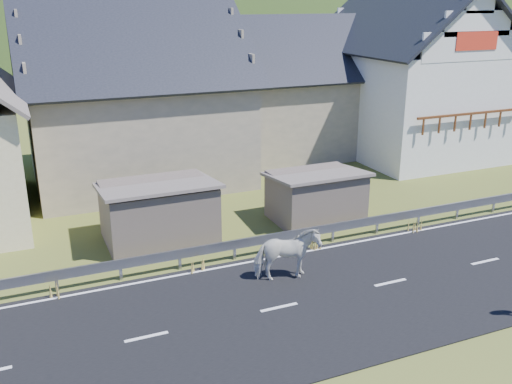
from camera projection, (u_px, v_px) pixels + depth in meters
name	position (u px, v px, depth m)	size (l,w,h in m)	color
ground	(279.00, 309.00, 17.03)	(160.00, 160.00, 0.00)	#414B1C
road	(279.00, 308.00, 17.02)	(60.00, 7.00, 0.04)	black
lane_markings	(279.00, 307.00, 17.01)	(60.00, 6.60, 0.01)	silver
guardrail	(235.00, 245.00, 20.05)	(28.10, 0.09, 0.75)	#93969B
shed_left	(158.00, 212.00, 21.59)	(4.30, 3.30, 2.40)	#6A5B51
shed_right	(316.00, 197.00, 23.60)	(3.80, 2.90, 2.20)	#6A5B51
house_stone_a	(133.00, 87.00, 28.23)	(10.80, 9.80, 8.90)	tan
house_stone_b	(295.00, 79.00, 33.81)	(9.80, 8.80, 8.10)	tan
house_white	(410.00, 66.00, 33.16)	(8.80, 10.80, 9.70)	silver
mountain	(52.00, 94.00, 182.07)	(440.00, 280.00, 260.00)	#213E14
horse	(287.00, 255.00, 18.45)	(2.10, 0.95, 1.77)	silver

